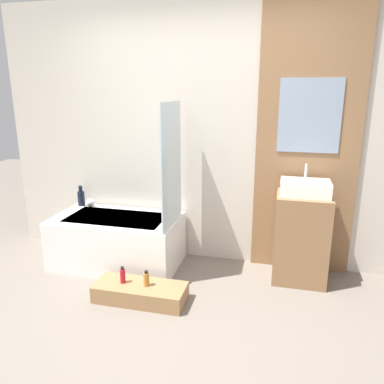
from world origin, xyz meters
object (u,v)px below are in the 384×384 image
(vase_tall_dark, at_px, (81,198))
(bottle_soap_secondary, at_px, (146,279))
(vase_round_light, at_px, (91,202))
(bottle_soap_primary, at_px, (123,275))
(bathtub, at_px, (118,240))
(wooden_step_bench, at_px, (140,292))
(sink, at_px, (305,188))

(vase_tall_dark, bearing_deg, bottle_soap_secondary, -39.09)
(vase_round_light, bearing_deg, vase_tall_dark, 175.83)
(bottle_soap_primary, distance_m, bottle_soap_secondary, 0.21)
(vase_round_light, relative_size, bottle_soap_secondary, 0.66)
(vase_tall_dark, relative_size, bottle_soap_secondary, 1.62)
(bathtub, bearing_deg, wooden_step_bench, -51.64)
(bottle_soap_secondary, bearing_deg, bathtub, 131.63)
(bottle_soap_primary, height_order, bottle_soap_secondary, bottle_soap_primary)
(sink, xyz_separation_m, bottle_soap_primary, (-1.48, -0.72, -0.68))
(wooden_step_bench, height_order, bottle_soap_primary, bottle_soap_primary)
(bathtub, height_order, bottle_soap_secondary, bathtub)
(wooden_step_bench, xyz_separation_m, vase_round_light, (-0.90, 0.87, 0.48))
(bathtub, xyz_separation_m, bottle_soap_primary, (0.32, -0.60, -0.04))
(bathtub, relative_size, vase_round_light, 13.70)
(sink, distance_m, vase_tall_dark, 2.36)
(sink, bearing_deg, bottle_soap_primary, -153.85)
(wooden_step_bench, height_order, sink, sink)
(bathtub, relative_size, vase_tall_dark, 5.60)
(bathtub, xyz_separation_m, vase_tall_dark, (-0.54, 0.27, 0.34))
(vase_tall_dark, bearing_deg, vase_round_light, -4.17)
(vase_round_light, bearing_deg, bottle_soap_primary, -49.22)
(wooden_step_bench, distance_m, vase_round_light, 1.34)
(sink, relative_size, vase_round_light, 4.74)
(vase_tall_dark, distance_m, bottle_soap_primary, 1.29)
(bathtub, height_order, wooden_step_bench, bathtub)
(sink, relative_size, bottle_soap_secondary, 3.13)
(bottle_soap_primary, relative_size, bottle_soap_secondary, 1.08)
(sink, bearing_deg, vase_round_light, 176.36)
(bathtub, height_order, vase_round_light, vase_round_light)
(bottle_soap_primary, bearing_deg, wooden_step_bench, 0.00)
(wooden_step_bench, xyz_separation_m, vase_tall_dark, (-1.02, 0.87, 0.52))
(bathtub, height_order, sink, sink)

